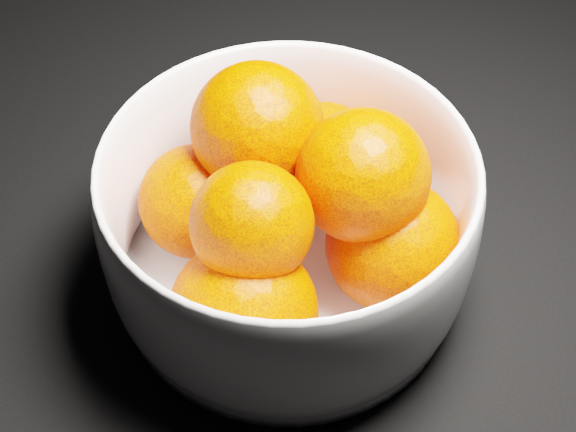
{
  "coord_description": "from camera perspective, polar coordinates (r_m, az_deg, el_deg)",
  "views": [
    {
      "loc": [
        0.23,
        -0.56,
        0.41
      ],
      "look_at": [
        0.25,
        -0.25,
        0.06
      ],
      "focal_mm": 50.0,
      "sensor_mm": 36.0,
      "label": 1
    }
  ],
  "objects": [
    {
      "name": "bowl",
      "position": [
        0.47,
        0.0,
        -0.43
      ],
      "size": [
        0.22,
        0.22,
        0.11
      ],
      "rotation": [
        0.0,
        0.0,
        -0.32
      ],
      "color": "white",
      "rests_on": "ground"
    },
    {
      "name": "orange_pile",
      "position": [
        0.46,
        0.39,
        0.58
      ],
      "size": [
        0.19,
        0.19,
        0.12
      ],
      "color": "#ED3B00",
      "rests_on": "bowl"
    }
  ]
}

